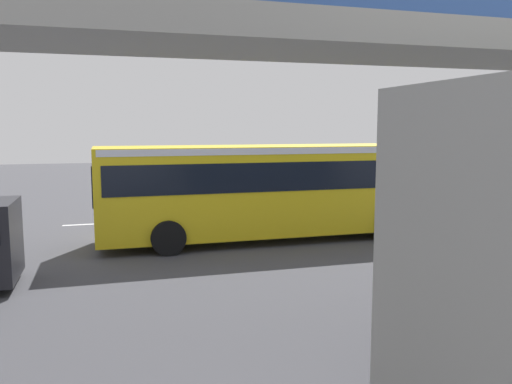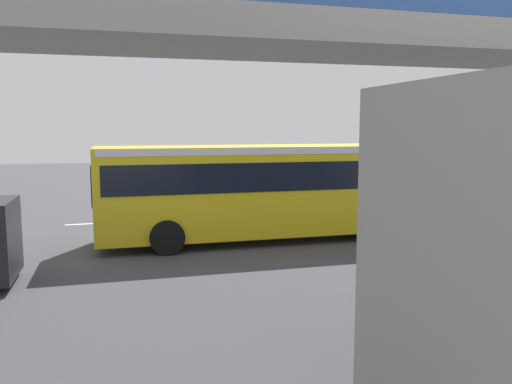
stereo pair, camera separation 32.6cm
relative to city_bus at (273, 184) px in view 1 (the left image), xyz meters
The scene contains 9 objects.
ground 2.21m from the city_bus, 88.51° to the right, with size 80.00×80.00×0.00m, color #424247.
city_bus is the anchor object (origin of this frame).
pedestrian 5.95m from the city_bus, 121.22° to the right, with size 0.38×0.38×1.79m.
traffic_sign 5.38m from the city_bus, 67.86° to the right, with size 0.08×0.60×2.80m.
lane_dash_leftmost 7.74m from the city_bus, 142.65° to the right, with size 2.00×0.20×0.01m, color silver.
lane_dash_left 5.31m from the city_bus, 113.38° to the right, with size 2.00×0.20×0.01m, color silver.
lane_dash_centre 5.33m from the city_bus, 65.98° to the right, with size 2.00×0.20×0.01m, color silver.
lane_dash_right 7.79m from the city_bus, 37.07° to the right, with size 2.00×0.20×0.01m, color silver.
pedestrian_overpass 8.47m from the city_bus, 89.78° to the left, with size 30.64×2.60×6.62m.
Camera 1 is at (5.40, 17.59, 3.76)m, focal length 36.58 mm.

